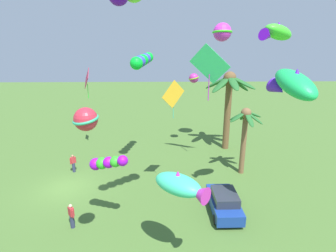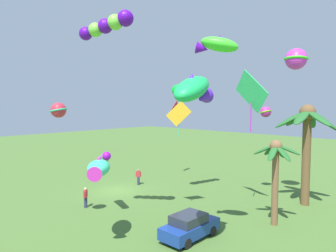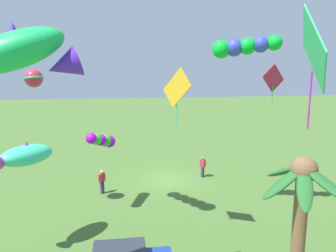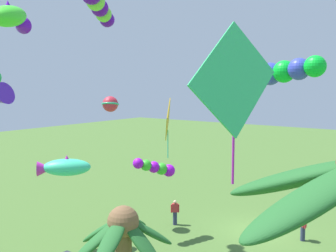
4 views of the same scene
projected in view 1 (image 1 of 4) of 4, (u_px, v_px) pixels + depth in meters
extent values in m
plane|color=#476B2D|center=(66.00, 188.00, 20.45)|extent=(120.00, 120.00, 0.00)
cylinder|color=brown|center=(227.00, 114.00, 27.20)|extent=(0.66, 0.66, 7.42)
ellipsoid|color=#236028|center=(233.00, 83.00, 24.96)|extent=(2.76, 0.88, 1.31)
ellipsoid|color=#236028|center=(242.00, 83.00, 25.55)|extent=(2.15, 2.69, 1.39)
ellipsoid|color=#236028|center=(239.00, 84.00, 26.68)|extent=(1.57, 2.60, 1.88)
ellipsoid|color=#236028|center=(225.00, 82.00, 27.38)|extent=(2.61, 1.16, 1.81)
ellipsoid|color=#236028|center=(218.00, 82.00, 26.79)|extent=(1.92, 2.66, 1.67)
ellipsoid|color=#236028|center=(221.00, 84.00, 25.52)|extent=(2.21, 2.53, 1.67)
sphere|color=brown|center=(230.00, 78.00, 26.10)|extent=(1.26, 1.26, 1.26)
cylinder|color=brown|center=(243.00, 144.00, 22.09)|extent=(0.43, 0.43, 5.31)
ellipsoid|color=#236028|center=(250.00, 119.00, 20.77)|extent=(1.50, 0.65, 1.08)
ellipsoid|color=#236028|center=(254.00, 118.00, 21.14)|extent=(1.04, 1.51, 1.07)
ellipsoid|color=#236028|center=(254.00, 114.00, 21.63)|extent=(0.97, 1.64, 0.79)
ellipsoid|color=#236028|center=(243.00, 116.00, 22.02)|extent=(1.37, 0.46, 1.20)
ellipsoid|color=#236028|center=(238.00, 116.00, 21.75)|extent=(1.18, 1.47, 1.08)
ellipsoid|color=#236028|center=(238.00, 117.00, 21.15)|extent=(0.93, 1.60, 0.92)
sphere|color=brown|center=(246.00, 113.00, 21.30)|extent=(0.83, 0.83, 0.83)
cube|color=navy|center=(224.00, 204.00, 17.38)|extent=(3.91, 1.73, 0.70)
cube|color=#282D38|center=(225.00, 196.00, 17.05)|extent=(2.04, 1.51, 0.56)
cylinder|color=black|center=(208.00, 198.00, 18.60)|extent=(0.60, 0.18, 0.60)
cylinder|color=black|center=(231.00, 197.00, 18.65)|extent=(0.60, 0.18, 0.60)
cylinder|color=black|center=(215.00, 219.00, 16.30)|extent=(0.60, 0.18, 0.60)
cylinder|color=black|center=(241.00, 219.00, 16.34)|extent=(0.60, 0.18, 0.60)
cylinder|color=#2D3351|center=(72.00, 221.00, 15.93)|extent=(0.26, 0.26, 0.84)
cube|color=#B72D33|center=(71.00, 211.00, 15.72)|extent=(0.44, 0.43, 0.54)
sphere|color=beige|center=(70.00, 206.00, 15.61)|extent=(0.21, 0.21, 0.21)
cylinder|color=#B72D33|center=(73.00, 214.00, 15.58)|extent=(0.09, 0.09, 0.52)
cylinder|color=#B72D33|center=(69.00, 210.00, 15.90)|extent=(0.09, 0.09, 0.52)
cylinder|color=#2D3351|center=(74.00, 167.00, 22.89)|extent=(0.26, 0.26, 0.84)
cube|color=#B72D33|center=(73.00, 160.00, 22.69)|extent=(0.43, 0.44, 0.54)
sphere|color=#A37556|center=(72.00, 156.00, 22.58)|extent=(0.21, 0.21, 0.21)
cylinder|color=#B72D33|center=(70.00, 161.00, 22.55)|extent=(0.09, 0.09, 0.52)
cylinder|color=#B72D33|center=(76.00, 160.00, 22.86)|extent=(0.09, 0.09, 0.52)
sphere|color=#0BCB2E|center=(136.00, 63.00, 19.89)|extent=(0.98, 0.98, 0.98)
sphere|color=#3643C6|center=(140.00, 62.00, 20.49)|extent=(0.94, 0.94, 0.94)
sphere|color=#0BCB2E|center=(143.00, 60.00, 21.10)|extent=(0.90, 0.90, 0.90)
sphere|color=#3643C6|center=(146.00, 59.00, 21.71)|extent=(0.86, 0.86, 0.86)
sphere|color=#0BCB2E|center=(148.00, 57.00, 22.31)|extent=(0.83, 0.83, 0.83)
sphere|color=#E634D0|center=(222.00, 32.00, 24.79)|extent=(1.69, 1.69, 1.69)
torus|color=#36D520|center=(222.00, 32.00, 24.79)|extent=(2.02, 2.01, 0.35)
cube|color=#34CF73|center=(210.00, 64.00, 21.78)|extent=(1.10, 3.27, 3.30)
cylinder|color=#C025C2|center=(209.00, 88.00, 22.36)|extent=(0.07, 0.07, 2.22)
ellipsoid|color=#1BBD58|center=(295.00, 84.00, 12.46)|extent=(3.10, 1.96, 1.81)
cone|color=#5420CC|center=(278.00, 88.00, 13.70)|extent=(1.26, 1.08, 1.09)
cone|color=#5420CC|center=(297.00, 75.00, 12.33)|extent=(0.65, 0.65, 0.55)
sphere|color=#BF2C98|center=(194.00, 78.00, 26.10)|extent=(0.94, 0.94, 0.94)
torus|color=#74BF17|center=(194.00, 78.00, 26.10)|extent=(1.06, 1.06, 0.36)
sphere|color=red|center=(86.00, 119.00, 10.74)|extent=(0.97, 0.97, 0.97)
torus|color=#2FAD7B|center=(86.00, 119.00, 10.74)|extent=(1.49, 1.49, 0.31)
ellipsoid|color=#40E42D|center=(278.00, 32.00, 14.03)|extent=(1.99, 2.31, 1.13)
cone|color=#6A0ED3|center=(267.00, 36.00, 13.60)|extent=(0.95, 0.98, 0.76)
cone|color=#6A0ED3|center=(279.00, 26.00, 13.94)|extent=(0.55, 0.55, 0.41)
sphere|color=#9E10DE|center=(96.00, 164.00, 15.54)|extent=(0.73, 0.73, 0.73)
sphere|color=green|center=(102.00, 163.00, 15.29)|extent=(0.70, 0.70, 0.70)
sphere|color=#9E10DE|center=(109.00, 162.00, 15.04)|extent=(0.67, 0.67, 0.67)
sphere|color=green|center=(116.00, 162.00, 14.80)|extent=(0.64, 0.64, 0.64)
sphere|color=#9E10DE|center=(123.00, 161.00, 14.55)|extent=(0.61, 0.61, 0.61)
ellipsoid|color=#3BDAA2|center=(178.00, 184.00, 12.18)|extent=(2.63, 2.73, 0.98)
cone|color=#CF2BB1|center=(198.00, 193.00, 11.49)|extent=(1.14, 1.15, 0.82)
cone|color=#CF2BB1|center=(178.00, 176.00, 12.06)|extent=(0.71, 0.71, 0.51)
cube|color=gold|center=(173.00, 94.00, 17.77)|extent=(1.07, 1.56, 1.85)
cylinder|color=#38C19B|center=(173.00, 110.00, 18.09)|extent=(0.04, 0.04, 1.21)
cube|color=#BA2346|center=(87.00, 78.00, 25.64)|extent=(2.05, 0.80, 2.10)
cylinder|color=#0FE122|center=(88.00, 91.00, 26.00)|extent=(0.05, 0.05, 1.41)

